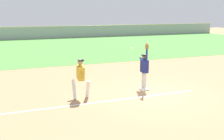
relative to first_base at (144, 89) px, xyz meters
name	(u,v)px	position (x,y,z in m)	size (l,w,h in m)	color
ground_plane	(152,94)	(0.04, -0.68, -0.04)	(77.66, 77.66, 0.00)	tan
outfield_grass	(76,47)	(0.04, 16.18, -0.04)	(51.16, 18.85, 0.01)	#549342
chalk_foul_line	(64,106)	(-4.00, -0.90, -0.04)	(12.00, 0.10, 0.01)	white
first_base	(144,89)	(0.00, 0.00, 0.00)	(0.38, 0.38, 0.08)	white
fielder	(145,67)	(0.02, 0.05, 1.08)	(0.29, 0.90, 2.28)	silver
runner	(81,76)	(-3.13, -0.20, 0.96)	(0.72, 0.84, 1.72)	white
baseball	(132,48)	(-0.49, 0.45, 1.95)	(0.07, 0.07, 0.07)	white
outfield_fence	(62,32)	(0.04, 25.60, 0.81)	(51.24, 0.08, 1.70)	#93999E
parked_car_white	(36,33)	(-3.22, 28.41, 0.63)	(4.52, 2.35, 1.25)	white
parked_car_tan	(76,32)	(2.61, 27.83, 0.63)	(4.41, 2.14, 1.25)	tan
parked_car_green	(106,31)	(7.36, 27.93, 0.63)	(4.52, 2.36, 1.25)	#1E6B33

